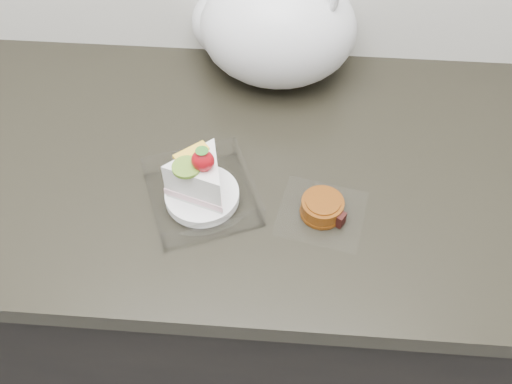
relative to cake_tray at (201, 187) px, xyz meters
The scene contains 4 objects.
counter 0.49m from the cake_tray, 92.62° to the left, with size 2.04×0.64×0.90m.
cake_tray is the anchor object (origin of this frame).
mooncake_wrap 0.20m from the cake_tray, ahead, with size 0.16×0.16×0.03m.
plastic_bag 0.36m from the cake_tray, 75.26° to the left, with size 0.37×0.31×0.27m.
Camera 1 is at (0.14, 1.02, 1.66)m, focal length 40.00 mm.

